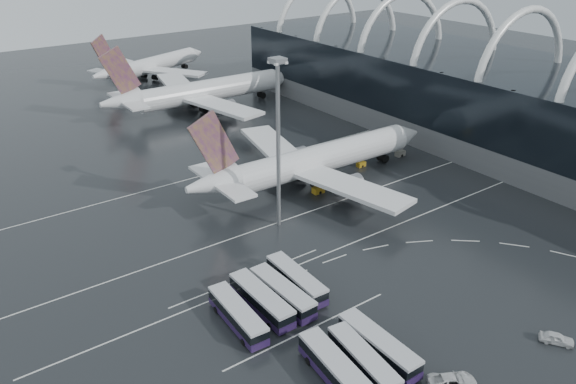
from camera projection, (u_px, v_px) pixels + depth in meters
ground at (358, 233)px, 103.26m from camera, size 420.00×420.00×0.00m
terminal at (485, 96)px, 145.53m from camera, size 42.00×160.00×34.90m
lane_marking_near at (366, 238)px, 101.80m from camera, size 120.00×0.25×0.01m
lane_marking_mid at (318, 209)px, 112.00m from camera, size 120.00×0.25×0.01m
lane_marking_far at (244, 164)px, 132.40m from camera, size 120.00×0.25×0.01m
bus_bay_line_south at (309, 329)px, 78.91m from camera, size 28.00×0.25×0.01m
bus_bay_line_north at (248, 277)px, 90.57m from camera, size 28.00×0.25×0.01m
airliner_main at (312, 162)px, 120.49m from camera, size 61.37×53.99×20.84m
airliner_gate_b at (201, 92)px, 168.23m from camera, size 63.11×56.95×21.98m
airliner_gate_c at (150, 66)px, 202.56m from camera, size 51.15×46.65×18.84m
bus_row_near_a at (238, 315)px, 79.05m from camera, size 3.70×13.15×3.20m
bus_row_near_b at (261, 300)px, 82.07m from camera, size 3.26×13.37×3.29m
bus_row_near_c at (282, 293)px, 83.71m from camera, size 3.32×13.16×3.23m
bus_row_near_d at (296, 280)px, 86.80m from camera, size 3.46×13.03×3.18m
bus_row_far_a at (337, 370)px, 69.20m from camera, size 4.46×13.69×3.31m
bus_row_far_b at (363, 361)px, 70.88m from camera, size 4.37×12.77×3.08m
bus_row_far_c at (379, 345)px, 73.35m from camera, size 3.28×13.13×3.22m
van_curve_a at (452, 381)px, 68.88m from camera, size 6.64×5.41×1.68m
van_curve_b at (557, 338)px, 76.07m from camera, size 4.00×4.72×1.53m
floodlight_mast at (278, 125)px, 97.67m from camera, size 2.41×2.41×31.45m
gse_cart_belly_a at (361, 164)px, 131.08m from camera, size 2.07×1.22×1.13m
gse_cart_belly_b at (338, 150)px, 138.96m from camera, size 2.38×1.41×1.30m
gse_cart_belly_c at (318, 190)px, 118.28m from camera, size 2.51×1.49×1.37m
gse_cart_belly_d at (400, 153)px, 136.95m from camera, size 2.41×1.43×1.32m
gse_cart_belly_e at (321, 165)px, 130.53m from camera, size 2.41×1.43×1.32m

